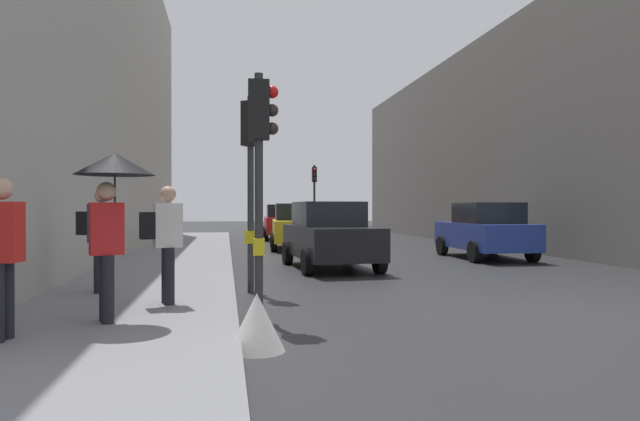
% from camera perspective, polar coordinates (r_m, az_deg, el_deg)
% --- Properties ---
extents(ground_plane, '(120.00, 120.00, 0.00)m').
position_cam_1_polar(ground_plane, '(9.73, 24.50, -9.23)').
color(ground_plane, '#28282B').
extents(sidewalk_kerb, '(3.22, 40.00, 0.16)m').
position_cam_1_polar(sidewalk_kerb, '(14.13, -15.24, -5.92)').
color(sidewalk_kerb, gray).
rests_on(sidewalk_kerb, ground).
extents(building_facade_right, '(12.00, 30.05, 8.78)m').
position_cam_1_polar(building_facade_right, '(30.57, 23.56, 5.49)').
color(building_facade_right, slate).
rests_on(building_facade_right, ground).
extents(traffic_light_near_right, '(0.44, 0.37, 3.71)m').
position_cam_1_polar(traffic_light_near_right, '(10.90, -6.80, 5.30)').
color(traffic_light_near_right, '#2D2D2D').
rests_on(traffic_light_near_right, ground).
extents(traffic_light_near_left, '(0.43, 0.25, 3.51)m').
position_cam_1_polar(traffic_light_near_left, '(8.23, -5.93, 5.99)').
color(traffic_light_near_left, '#2D2D2D').
rests_on(traffic_light_near_left, ground).
extents(traffic_light_far_median, '(0.25, 0.43, 3.98)m').
position_cam_1_polar(traffic_light_far_median, '(31.96, -0.56, 2.32)').
color(traffic_light_far_median, '#2D2D2D').
rests_on(traffic_light_far_median, ground).
extents(car_yellow_taxi, '(2.23, 4.31, 1.76)m').
position_cam_1_polar(car_yellow_taxi, '(22.29, -2.35, -1.58)').
color(car_yellow_taxi, yellow).
rests_on(car_yellow_taxi, ground).
extents(car_blue_van, '(2.10, 4.24, 1.76)m').
position_cam_1_polar(car_blue_van, '(18.80, 16.09, -1.94)').
color(car_blue_van, navy).
rests_on(car_blue_van, ground).
extents(car_red_sedan, '(2.16, 4.27, 1.76)m').
position_cam_1_polar(car_red_sedan, '(28.96, -3.70, -1.15)').
color(car_red_sedan, red).
rests_on(car_red_sedan, ground).
extents(car_dark_suv, '(2.24, 4.31, 1.76)m').
position_cam_1_polar(car_dark_suv, '(15.13, 0.97, -2.47)').
color(car_dark_suv, black).
rests_on(car_dark_suv, ground).
extents(pedestrian_with_umbrella, '(1.00, 1.00, 2.14)m').
position_cam_1_polar(pedestrian_with_umbrella, '(7.73, -19.94, 2.01)').
color(pedestrian_with_umbrella, black).
rests_on(pedestrian_with_umbrella, sidewalk_kerb).
extents(pedestrian_with_black_backpack, '(0.65, 0.42, 1.77)m').
position_cam_1_polar(pedestrian_with_black_backpack, '(8.90, -15.16, -2.57)').
color(pedestrian_with_black_backpack, black).
rests_on(pedestrian_with_black_backpack, sidewalk_kerb).
extents(pedestrian_with_grey_backpack, '(0.66, 0.46, 1.77)m').
position_cam_1_polar(pedestrian_with_grey_backpack, '(10.48, -21.06, -2.15)').
color(pedestrian_with_grey_backpack, black).
rests_on(pedestrian_with_grey_backpack, sidewalk_kerb).
extents(pedestrian_in_red_jacket, '(0.43, 0.36, 1.77)m').
position_cam_1_polar(pedestrian_in_red_jacket, '(7.14, -29.09, -3.56)').
color(pedestrian_in_red_jacket, black).
rests_on(pedestrian_in_red_jacket, sidewalk_kerb).
extents(warning_sign_triangle, '(0.64, 0.64, 0.65)m').
position_cam_1_polar(warning_sign_triangle, '(6.55, -6.31, -10.98)').
color(warning_sign_triangle, silver).
rests_on(warning_sign_triangle, ground).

